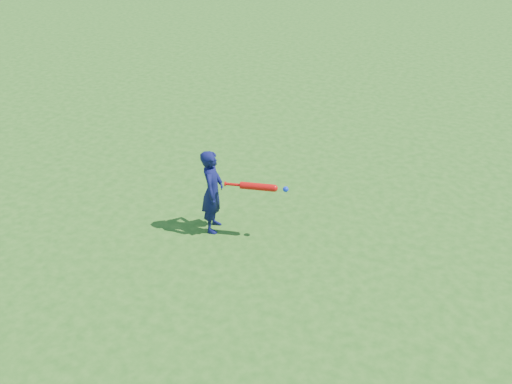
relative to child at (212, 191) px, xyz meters
The scene contains 3 objects.
ground 0.91m from the child, ahead, with size 80.00×80.00×0.00m, color #266217.
child is the anchor object (origin of this frame).
bat_swing 0.57m from the child, ahead, with size 0.70×0.21×0.08m.
Camera 1 is at (1.92, -4.78, 3.76)m, focal length 40.00 mm.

